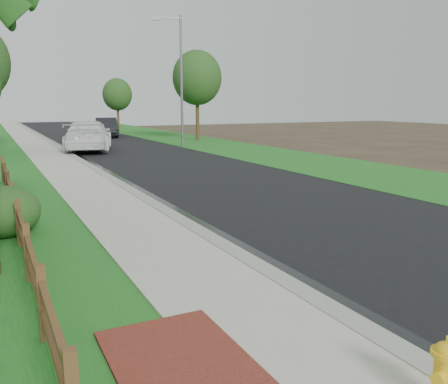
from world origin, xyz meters
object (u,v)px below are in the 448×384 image
streetlight (179,74)px  white_suv (88,136)px  ranch_fence (15,210)px  dark_car_mid (83,133)px  fire_hydrant (446,375)px

streetlight → white_suv: bearing=-179.9°
ranch_fence → dark_car_mid: bearing=76.6°
ranch_fence → streetlight: size_ratio=1.84×
fire_hydrant → dark_car_mid: dark_car_mid is taller
ranch_fence → white_suv: 20.81m
dark_car_mid → streetlight: streetlight is taller
streetlight → ranch_fence: bearing=-121.2°
white_suv → streetlight: 7.76m
fire_hydrant → streetlight: size_ratio=0.08×
fire_hydrant → dark_car_mid: 37.94m
fire_hydrant → dark_car_mid: (3.24, 37.80, 0.29)m
white_suv → dark_car_mid: (1.14, 8.35, -0.28)m
ranch_fence → streetlight: (12.13, 20.05, 4.59)m
white_suv → dark_car_mid: bearing=-82.7°
fire_hydrant → streetlight: (8.63, 29.46, 4.75)m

